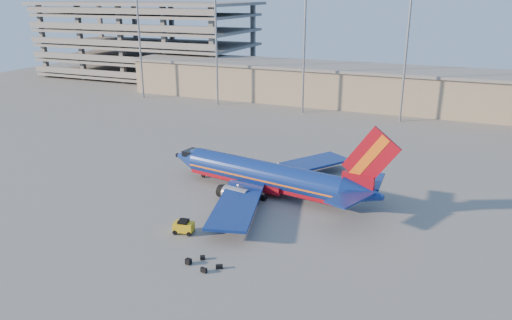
# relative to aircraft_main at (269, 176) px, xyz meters

# --- Properties ---
(ground) EXTENTS (220.00, 220.00, 0.00)m
(ground) POSITION_rel_aircraft_main_xyz_m (-5.03, -1.56, -2.26)
(ground) COLOR slate
(ground) RESTS_ON ground
(terminal_building) EXTENTS (122.00, 16.00, 8.50)m
(terminal_building) POSITION_rel_aircraft_main_xyz_m (4.97, 56.44, 2.06)
(terminal_building) COLOR gray
(terminal_building) RESTS_ON ground
(parking_garage) EXTENTS (62.00, 32.00, 21.40)m
(parking_garage) POSITION_rel_aircraft_main_xyz_m (-67.03, 72.49, 9.47)
(parking_garage) COLOR slate
(parking_garage) RESTS_ON ground
(light_mast_row) EXTENTS (101.60, 1.60, 28.65)m
(light_mast_row) POSITION_rel_aircraft_main_xyz_m (-0.03, 44.44, 15.29)
(light_mast_row) COLOR gray
(light_mast_row) RESTS_ON ground
(aircraft_main) EXTENTS (31.06, 29.64, 10.58)m
(aircraft_main) POSITION_rel_aircraft_main_xyz_m (0.00, 0.00, 0.00)
(aircraft_main) COLOR navy
(aircraft_main) RESTS_ON ground
(baggage_tug) EXTENTS (2.25, 1.58, 1.49)m
(baggage_tug) POSITION_rel_aircraft_main_xyz_m (-4.22, -13.66, -1.48)
(baggage_tug) COLOR gold
(baggage_tug) RESTS_ON ground
(luggage_pile) EXTENTS (3.65, 2.43, 0.54)m
(luggage_pile) POSITION_rel_aircraft_main_xyz_m (0.70, -18.77, -2.03)
(luggage_pile) COLOR black
(luggage_pile) RESTS_ON ground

